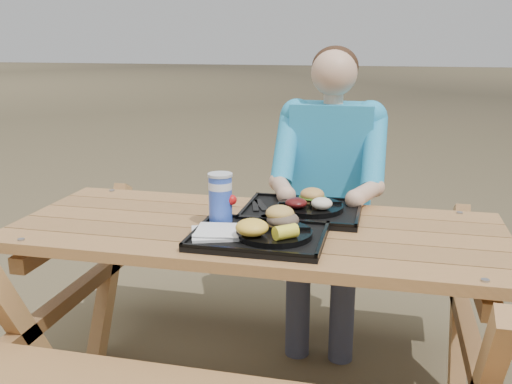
# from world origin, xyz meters

# --- Properties ---
(picnic_table) EXTENTS (1.80, 1.49, 0.75)m
(picnic_table) POSITION_xyz_m (0.00, 0.00, 0.38)
(picnic_table) COLOR #999999
(picnic_table) RESTS_ON ground
(tray_near) EXTENTS (0.45, 0.35, 0.02)m
(tray_near) POSITION_xyz_m (0.04, -0.15, 0.76)
(tray_near) COLOR black
(tray_near) RESTS_ON picnic_table
(tray_far) EXTENTS (0.45, 0.35, 0.02)m
(tray_far) POSITION_xyz_m (0.14, 0.18, 0.76)
(tray_far) COLOR black
(tray_far) RESTS_ON picnic_table
(plate_near) EXTENTS (0.26, 0.26, 0.02)m
(plate_near) POSITION_xyz_m (0.10, -0.15, 0.78)
(plate_near) COLOR black
(plate_near) RESTS_ON tray_near
(plate_far) EXTENTS (0.26, 0.26, 0.02)m
(plate_far) POSITION_xyz_m (0.17, 0.19, 0.78)
(plate_far) COLOR black
(plate_far) RESTS_ON tray_far
(napkin_stack) EXTENTS (0.20, 0.20, 0.02)m
(napkin_stack) POSITION_xyz_m (-0.10, -0.18, 0.78)
(napkin_stack) COLOR silver
(napkin_stack) RESTS_ON tray_near
(soda_cup) EXTENTS (0.08, 0.08, 0.17)m
(soda_cup) POSITION_xyz_m (-0.12, -0.04, 0.86)
(soda_cup) COLOR #183DB9
(soda_cup) RESTS_ON tray_near
(condiment_bbq) EXTENTS (0.05, 0.05, 0.03)m
(condiment_bbq) POSITION_xyz_m (0.04, -0.03, 0.79)
(condiment_bbq) COLOR black
(condiment_bbq) RESTS_ON tray_near
(condiment_mustard) EXTENTS (0.04, 0.04, 0.03)m
(condiment_mustard) POSITION_xyz_m (0.11, -0.01, 0.78)
(condiment_mustard) COLOR yellow
(condiment_mustard) RESTS_ON tray_near
(sandwich) EXTENTS (0.11, 0.11, 0.11)m
(sandwich) POSITION_xyz_m (0.12, -0.09, 0.84)
(sandwich) COLOR gold
(sandwich) RESTS_ON plate_near
(mac_cheese) EXTENTS (0.11, 0.11, 0.06)m
(mac_cheese) POSITION_xyz_m (0.04, -0.21, 0.82)
(mac_cheese) COLOR yellow
(mac_cheese) RESTS_ON plate_near
(corn_cob) EXTENTS (0.11, 0.11, 0.05)m
(corn_cob) POSITION_xyz_m (0.15, -0.22, 0.81)
(corn_cob) COLOR #FFEF35
(corn_cob) RESTS_ON plate_near
(cutlery_far) EXTENTS (0.09, 0.15, 0.01)m
(cutlery_far) POSITION_xyz_m (-0.02, 0.19, 0.77)
(cutlery_far) COLOR black
(cutlery_far) RESTS_ON tray_far
(burger) EXTENTS (0.10, 0.10, 0.09)m
(burger) POSITION_xyz_m (0.18, 0.23, 0.83)
(burger) COLOR #C58D45
(burger) RESTS_ON plate_far
(baked_beans) EXTENTS (0.09, 0.09, 0.04)m
(baked_beans) POSITION_xyz_m (0.13, 0.13, 0.81)
(baked_beans) COLOR #4E0F0F
(baked_beans) RESTS_ON plate_far
(potato_salad) EXTENTS (0.08, 0.08, 0.05)m
(potato_salad) POSITION_xyz_m (0.23, 0.14, 0.81)
(potato_salad) COLOR beige
(potato_salad) RESTS_ON plate_far
(diner) EXTENTS (0.48, 0.84, 1.28)m
(diner) POSITION_xyz_m (0.20, 0.71, 0.64)
(diner) COLOR teal
(diner) RESTS_ON ground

